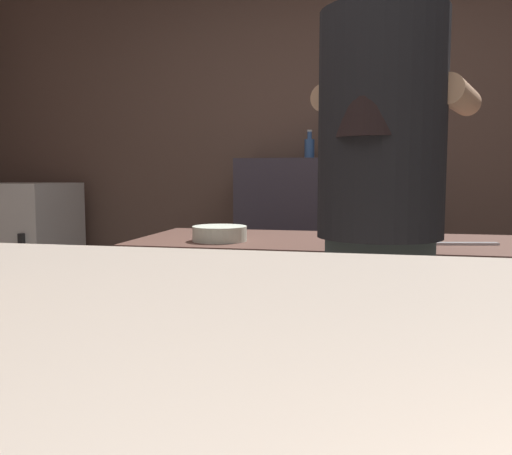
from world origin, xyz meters
name	(u,v)px	position (x,y,z in m)	size (l,w,h in m)	color
wall_back	(349,139)	(0.00, 2.20, 1.35)	(5.20, 0.10, 2.70)	brown
prep_counter	(426,364)	(0.35, 0.66, 0.44)	(2.10, 0.60, 0.88)	brown
back_shelf	(304,260)	(-0.24, 1.92, 0.61)	(0.79, 0.36, 1.22)	#3C3641
mini_fridge	(23,266)	(-2.05, 1.75, 0.53)	(0.59, 0.58, 1.07)	white
bartender	(379,209)	(0.17, 0.21, 1.03)	(0.50, 0.55, 1.77)	#2B3231
mixing_bowl	(220,233)	(-0.38, 0.54, 0.91)	(0.19, 0.19, 0.05)	silver
chefs_knife	(462,244)	(0.45, 0.61, 0.89)	(0.24, 0.03, 0.01)	silver
bottle_hot_sauce	(309,148)	(-0.22, 1.97, 1.28)	(0.06, 0.06, 0.17)	#3C629D
bottle_olive_oil	(338,147)	(-0.05, 2.01, 1.29)	(0.06, 0.06, 0.18)	#29508F
bottle_vinegar	(328,144)	(-0.11, 1.93, 1.30)	(0.06, 0.06, 0.21)	#2A5DA1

